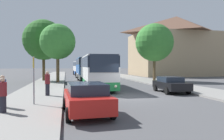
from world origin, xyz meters
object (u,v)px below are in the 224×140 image
(parked_car_left_curb, at_px, (86,98))
(pedestrian_waiting_far, at_px, (47,83))
(tree_right_near, at_px, (154,43))
(bus_rear, at_px, (80,68))
(bus_front, at_px, (96,71))
(tree_left_near, at_px, (58,42))
(bus_stop_sign, at_px, (34,75))
(bus_middle, at_px, (85,68))
(pedestrian_waiting_near, at_px, (3,91))
(parked_car_right_near, at_px, (171,84))
(tree_left_far, at_px, (44,40))
(pedestrian_walking_back, at_px, (3,95))

(parked_car_left_curb, distance_m, pedestrian_waiting_far, 6.38)
(tree_right_near, bearing_deg, bus_rear, 113.63)
(bus_front, xyz_separation_m, tree_left_near, (-4.06, 6.54, 3.61))
(bus_front, height_order, bus_stop_sign, bus_front)
(parked_car_left_curb, bearing_deg, bus_middle, 82.43)
(parked_car_left_curb, bearing_deg, tree_right_near, 56.12)
(pedestrian_waiting_near, xyz_separation_m, tree_right_near, (16.02, 17.80, 4.69))
(tree_left_near, xyz_separation_m, tree_right_near, (13.77, 1.32, 0.33))
(parked_car_left_curb, xyz_separation_m, parked_car_right_near, (7.89, 6.83, -0.06))
(bus_stop_sign, bearing_deg, tree_right_near, 49.82)
(bus_rear, bearing_deg, parked_car_right_near, -82.95)
(pedestrian_waiting_far, bearing_deg, bus_middle, 143.63)
(parked_car_left_curb, distance_m, bus_stop_sign, 3.81)
(tree_left_far, bearing_deg, pedestrian_waiting_far, -83.70)
(bus_rear, bearing_deg, tree_left_far, -110.91)
(bus_rear, relative_size, pedestrian_walking_back, 6.71)
(parked_car_right_near, relative_size, pedestrian_walking_back, 2.51)
(tree_left_near, bearing_deg, bus_rear, 79.35)
(pedestrian_waiting_near, height_order, tree_left_far, tree_left_far)
(pedestrian_waiting_far, relative_size, tree_left_far, 0.20)
(pedestrian_waiting_near, relative_size, tree_left_far, 0.19)
(pedestrian_waiting_near, distance_m, pedestrian_waiting_far, 4.54)
(bus_middle, height_order, parked_car_left_curb, bus_middle)
(bus_middle, xyz_separation_m, parked_car_left_curb, (-2.20, -26.90, -1.09))
(tree_left_far, height_order, tree_right_near, tree_left_far)
(parked_car_right_near, xyz_separation_m, tree_left_near, (-9.85, 11.50, 4.63))
(bus_middle, distance_m, tree_right_near, 12.61)
(bus_rear, xyz_separation_m, tree_left_near, (-4.31, -22.94, 3.61))
(bus_stop_sign, bearing_deg, pedestrian_walking_back, -118.75)
(tree_right_near, bearing_deg, bus_middle, 142.98)
(parked_car_left_curb, xyz_separation_m, pedestrian_waiting_far, (-2.27, 5.96, 0.26))
(bus_front, distance_m, tree_right_near, 13.10)
(bus_stop_sign, bearing_deg, pedestrian_waiting_near, -158.30)
(bus_front, relative_size, parked_car_left_curb, 2.41)
(pedestrian_waiting_far, xyz_separation_m, pedestrian_walking_back, (-1.56, -5.52, -0.08))
(bus_stop_sign, bearing_deg, bus_rear, 82.54)
(bus_rear, bearing_deg, bus_stop_sign, -99.55)
(pedestrian_walking_back, bearing_deg, bus_stop_sign, -117.65)
(bus_front, bearing_deg, tree_left_near, 122.70)
(parked_car_right_near, bearing_deg, pedestrian_waiting_far, 7.01)
(pedestrian_waiting_far, xyz_separation_m, tree_left_near, (0.31, 12.37, 4.30))
(bus_stop_sign, xyz_separation_m, tree_left_near, (0.77, 15.89, 3.53))
(pedestrian_waiting_far, height_order, tree_right_near, tree_right_near)
(tree_left_far, bearing_deg, tree_right_near, -9.75)
(parked_car_right_near, distance_m, bus_stop_sign, 11.55)
(bus_rear, distance_m, pedestrian_waiting_far, 35.62)
(pedestrian_waiting_far, distance_m, pedestrian_walking_back, 5.74)
(tree_right_near, bearing_deg, parked_car_right_near, -106.96)
(tree_right_near, bearing_deg, tree_left_near, -174.50)
(parked_car_left_curb, bearing_deg, bus_rear, 83.84)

